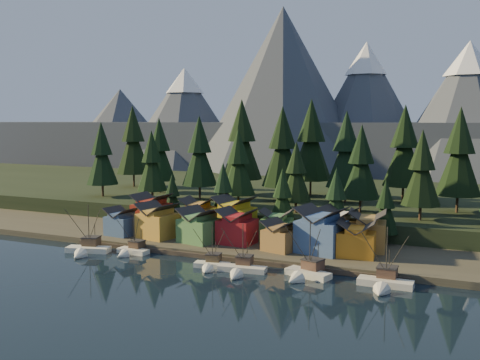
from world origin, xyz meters
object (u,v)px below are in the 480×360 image
at_px(boat_5, 305,265).
at_px(boat_6, 385,275).
at_px(boat_3, 211,259).
at_px(boat_0, 86,243).
at_px(house_front_1, 157,220).
at_px(house_front_0, 122,221).
at_px(house_back_1, 198,214).
at_px(house_back_0, 152,211).
at_px(boat_4, 241,263).
at_px(boat_1, 131,245).

height_order(boat_5, boat_6, boat_5).
height_order(boat_3, boat_6, boat_6).
relative_size(boat_0, house_front_1, 1.28).
bearing_deg(house_front_0, boat_3, -15.87).
bearing_deg(house_back_1, boat_6, -32.23).
distance_m(house_front_0, house_back_0, 10.17).
relative_size(boat_4, house_back_1, 1.25).
distance_m(boat_4, house_back_1, 35.96).
relative_size(boat_3, boat_6, 0.81).
height_order(boat_0, house_back_1, boat_0).
height_order(boat_3, boat_5, boat_5).
relative_size(boat_0, boat_4, 1.11).
bearing_deg(house_back_0, boat_5, -22.70).
relative_size(boat_0, house_back_1, 1.39).
bearing_deg(boat_3, boat_4, -14.57).
distance_m(boat_4, house_front_1, 33.87).
relative_size(boat_1, boat_3, 1.04).
xyz_separation_m(boat_3, boat_6, (35.44, 1.39, 0.35)).
bearing_deg(boat_6, house_front_0, 169.88).
bearing_deg(boat_3, house_front_1, 136.42).
bearing_deg(boat_0, boat_1, 5.12).
bearing_deg(boat_1, house_front_0, 138.46).
xyz_separation_m(boat_1, boat_4, (29.62, -3.73, -0.14)).
relative_size(boat_3, boat_5, 0.80).
relative_size(boat_1, boat_5, 0.84).
xyz_separation_m(boat_3, house_front_1, (-22.74, 14.97, 4.07)).
relative_size(boat_1, house_front_0, 1.34).
bearing_deg(house_back_0, boat_6, -17.60).
xyz_separation_m(boat_3, house_front_0, (-32.93, 13.96, 3.18)).
bearing_deg(boat_6, house_back_0, 161.55).
bearing_deg(house_front_1, boat_5, -6.94).
relative_size(boat_1, boat_6, 0.84).
xyz_separation_m(house_front_1, house_back_1, (5.76, 10.88, 0.12)).
xyz_separation_m(house_front_0, house_front_1, (10.19, 1.01, 0.88)).
relative_size(boat_1, house_back_0, 1.09).
distance_m(house_front_0, house_back_1, 19.91).
bearing_deg(house_back_0, boat_1, -68.43).
relative_size(boat_5, house_back_0, 1.31).
height_order(boat_4, house_back_1, house_back_1).
bearing_deg(boat_0, boat_5, -13.35).
relative_size(boat_1, house_back_1, 1.16).
distance_m(boat_0, boat_1, 10.59).
height_order(boat_0, boat_4, boat_0).
height_order(boat_0, house_back_0, boat_0).
height_order(boat_4, house_front_1, house_front_1).
relative_size(boat_3, house_front_1, 1.03).
distance_m(boat_3, boat_4, 7.11).
bearing_deg(boat_6, house_back_1, 155.29).
xyz_separation_m(boat_5, house_front_1, (-42.91, 13.55, 3.55)).
distance_m(boat_1, boat_5, 42.74).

